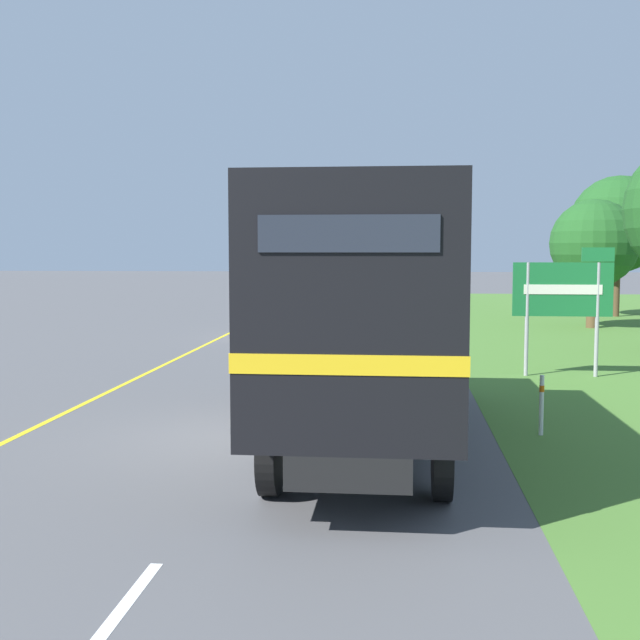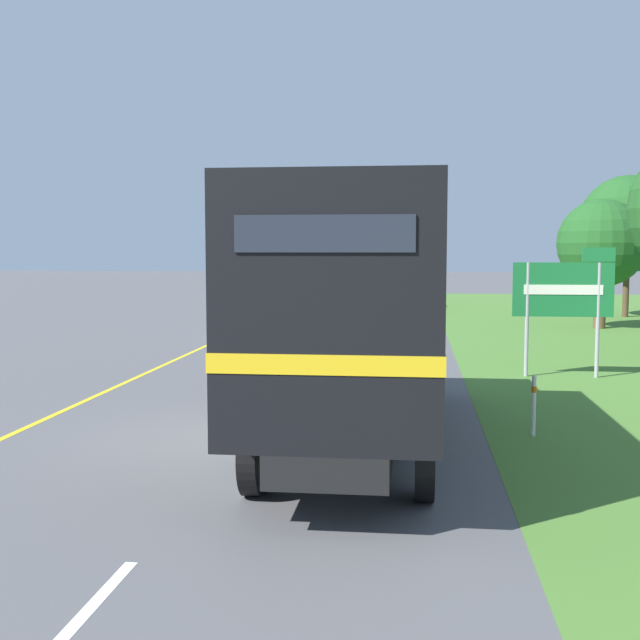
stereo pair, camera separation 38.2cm
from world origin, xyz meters
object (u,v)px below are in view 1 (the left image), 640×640
(lead_car_grey_ahead, at_px, (393,288))
(roadside_tree_mid, at_px, (594,244))
(lead_car_white, at_px, (284,308))
(highway_sign, at_px, (565,293))
(roadside_tree_far, at_px, (619,224))
(horse_trailer_truck, at_px, (365,308))
(delineator_post, at_px, (542,403))

(lead_car_grey_ahead, bearing_deg, roadside_tree_mid, -55.04)
(lead_car_white, bearing_deg, highway_sign, -46.17)
(lead_car_white, height_order, roadside_tree_far, roadside_tree_far)
(lead_car_grey_ahead, bearing_deg, horse_trailer_truck, -90.39)
(lead_car_grey_ahead, xyz_separation_m, highway_sign, (4.06, -22.85, 0.97))
(lead_car_white, distance_m, delineator_post, 15.30)
(highway_sign, bearing_deg, lead_car_white, 133.83)
(lead_car_grey_ahead, height_order, roadside_tree_mid, roadside_tree_mid)
(roadside_tree_mid, bearing_deg, lead_car_grey_ahead, 124.96)
(horse_trailer_truck, height_order, delineator_post, horse_trailer_truck)
(delineator_post, bearing_deg, roadside_tree_far, 72.81)
(horse_trailer_truck, distance_m, roadside_tree_far, 26.62)
(lead_car_white, height_order, lead_car_grey_ahead, lead_car_white)
(highway_sign, relative_size, roadside_tree_mid, 0.62)
(highway_sign, height_order, delineator_post, highway_sign)
(lead_car_grey_ahead, relative_size, highway_sign, 1.38)
(horse_trailer_truck, relative_size, highway_sign, 2.96)
(roadside_tree_mid, bearing_deg, delineator_post, -105.41)
(highway_sign, xyz_separation_m, roadside_tree_far, (5.78, 17.56, 2.12))
(lead_car_grey_ahead, relative_size, delineator_post, 4.29)
(roadside_tree_mid, bearing_deg, roadside_tree_far, 67.19)
(roadside_tree_far, xyz_separation_m, delineator_post, (-7.32, -23.67, -3.54))
(horse_trailer_truck, distance_m, lead_car_grey_ahead, 29.88)
(lead_car_white, relative_size, roadside_tree_mid, 0.87)
(lead_car_grey_ahead, bearing_deg, delineator_post, -85.02)
(horse_trailer_truck, bearing_deg, roadside_tree_far, 67.77)
(horse_trailer_truck, relative_size, roadside_tree_far, 1.42)
(horse_trailer_truck, height_order, highway_sign, horse_trailer_truck)
(lead_car_white, xyz_separation_m, highway_sign, (7.61, -7.93, 0.96))
(horse_trailer_truck, xyz_separation_m, lead_car_white, (-3.34, 14.94, -1.08))
(roadside_tree_mid, relative_size, roadside_tree_far, 0.78)
(lead_car_white, xyz_separation_m, roadside_tree_mid, (11.08, 4.15, 2.18))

